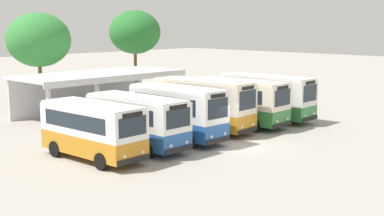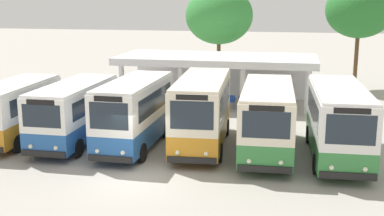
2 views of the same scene
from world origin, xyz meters
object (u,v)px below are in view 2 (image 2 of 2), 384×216
(city_bus_second_in_row, at_px, (75,111))
(waiting_chair_middle_seat, at_px, (221,100))
(waiting_chair_fifth_seat, at_px, (242,101))
(city_bus_nearest_orange, at_px, (15,109))
(waiting_chair_second_from_end, at_px, (211,100))
(waiting_chair_end_by_column, at_px, (201,99))
(city_bus_middle_cream, at_px, (135,111))
(city_bus_far_end_green, at_px, (338,120))
(city_bus_fifth_blue, at_px, (267,117))
(waiting_chair_fourth_seat, at_px, (232,100))
(city_bus_fourth_amber, at_px, (202,109))

(city_bus_second_in_row, relative_size, waiting_chair_middle_seat, 8.14)
(waiting_chair_middle_seat, bearing_deg, waiting_chair_fifth_seat, -0.20)
(city_bus_nearest_orange, xyz_separation_m, waiting_chair_second_from_end, (8.69, 10.03, -1.18))
(waiting_chair_end_by_column, relative_size, waiting_chair_second_from_end, 1.00)
(city_bus_middle_cream, height_order, city_bus_far_end_green, city_bus_middle_cream)
(city_bus_fifth_blue, distance_m, city_bus_far_end_green, 3.24)
(city_bus_second_in_row, xyz_separation_m, city_bus_far_end_green, (12.95, 0.14, 0.13))
(city_bus_nearest_orange, distance_m, city_bus_middle_cream, 6.48)
(city_bus_far_end_green, bearing_deg, waiting_chair_fourth_seat, 122.07)
(city_bus_nearest_orange, relative_size, waiting_chair_end_by_column, 7.73)
(city_bus_middle_cream, xyz_separation_m, waiting_chair_end_by_column, (1.52, 10.00, -1.35))
(waiting_chair_end_by_column, bearing_deg, waiting_chair_fifth_seat, -0.59)
(city_bus_middle_cream, bearing_deg, waiting_chair_fifth_seat, 66.73)
(city_bus_far_end_green, distance_m, waiting_chair_end_by_column, 12.81)
(waiting_chair_fourth_seat, bearing_deg, city_bus_fifth_blue, -73.40)
(waiting_chair_middle_seat, distance_m, waiting_chair_fifth_seat, 1.38)
(waiting_chair_end_by_column, distance_m, waiting_chair_fourth_seat, 2.08)
(city_bus_middle_cream, distance_m, city_bus_fifth_blue, 6.49)
(waiting_chair_second_from_end, relative_size, waiting_chair_fourth_seat, 1.00)
(city_bus_fourth_amber, xyz_separation_m, city_bus_far_end_green, (6.48, -0.55, -0.07))
(city_bus_nearest_orange, bearing_deg, waiting_chair_second_from_end, 49.09)
(city_bus_middle_cream, bearing_deg, waiting_chair_fourth_seat, 70.23)
(city_bus_fourth_amber, distance_m, waiting_chair_middle_seat, 9.30)
(waiting_chair_fifth_seat, bearing_deg, city_bus_fourth_amber, -96.53)
(city_bus_middle_cream, bearing_deg, city_bus_fifth_blue, 3.14)
(city_bus_fourth_amber, bearing_deg, city_bus_far_end_green, -4.85)
(city_bus_second_in_row, relative_size, waiting_chair_end_by_column, 8.14)
(city_bus_far_end_green, bearing_deg, city_bus_nearest_orange, -179.05)
(waiting_chair_end_by_column, bearing_deg, waiting_chair_second_from_end, 0.17)
(waiting_chair_end_by_column, height_order, waiting_chair_second_from_end, same)
(city_bus_fourth_amber, relative_size, city_bus_fifth_blue, 0.98)
(city_bus_fifth_blue, height_order, waiting_chair_end_by_column, city_bus_fifth_blue)
(city_bus_middle_cream, distance_m, waiting_chair_end_by_column, 10.21)
(city_bus_far_end_green, bearing_deg, city_bus_fourth_amber, 175.15)
(city_bus_middle_cream, relative_size, waiting_chair_second_from_end, 8.10)
(city_bus_far_end_green, bearing_deg, city_bus_second_in_row, -179.36)
(waiting_chair_fourth_seat, bearing_deg, city_bus_far_end_green, -57.93)
(city_bus_second_in_row, bearing_deg, waiting_chair_middle_seat, 58.12)
(waiting_chair_fifth_seat, bearing_deg, city_bus_far_end_green, -60.86)
(city_bus_nearest_orange, relative_size, city_bus_far_end_green, 0.85)
(city_bus_middle_cream, xyz_separation_m, city_bus_fourth_amber, (3.24, 0.80, 0.06))
(waiting_chair_fifth_seat, bearing_deg, waiting_chair_second_from_end, 179.15)
(waiting_chair_second_from_end, bearing_deg, waiting_chair_middle_seat, -2.14)
(waiting_chair_second_from_end, distance_m, waiting_chair_fifth_seat, 2.08)
(waiting_chair_end_by_column, height_order, waiting_chair_fourth_seat, same)
(city_bus_nearest_orange, height_order, waiting_chair_second_from_end, city_bus_nearest_orange)
(city_bus_far_end_green, relative_size, waiting_chair_second_from_end, 9.09)
(city_bus_far_end_green, relative_size, waiting_chair_end_by_column, 9.09)
(city_bus_fourth_amber, xyz_separation_m, waiting_chair_fifth_seat, (1.05, 9.18, -1.41))
(city_bus_nearest_orange, height_order, waiting_chair_fifth_seat, city_bus_nearest_orange)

